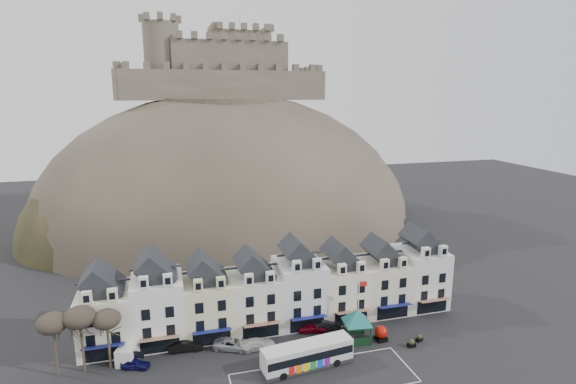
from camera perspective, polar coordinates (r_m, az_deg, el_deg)
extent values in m
cube|color=silver|center=(58.87, 4.56, -22.49)|extent=(22.00, 7.50, 0.01)
cube|color=white|center=(67.39, -22.07, -14.66)|extent=(6.80, 8.00, 8.00)
cube|color=black|center=(65.27, -22.45, -10.57)|extent=(6.80, 5.76, 2.80)
cube|color=white|center=(62.33, -24.19, -12.14)|extent=(1.20, 0.80, 1.60)
cube|color=white|center=(61.91, -21.40, -12.06)|extent=(1.20, 0.80, 1.60)
cube|color=black|center=(65.14, -22.26, -18.37)|extent=(5.10, 0.06, 2.20)
cube|color=navy|center=(63.92, -22.42, -17.67)|extent=(5.10, 1.29, 0.43)
cube|color=white|center=(66.60, -16.13, -13.97)|extent=(6.80, 8.00, 9.20)
cube|color=black|center=(64.27, -16.44, -9.32)|extent=(6.80, 5.76, 2.80)
cube|color=white|center=(61.11, -17.88, -10.88)|extent=(1.20, 0.80, 1.60)
cube|color=white|center=(61.02, -15.02, -10.73)|extent=(1.20, 0.80, 1.60)
cube|color=black|center=(64.59, -15.95, -18.16)|extent=(5.10, 0.06, 2.20)
cube|color=maroon|center=(63.36, -16.02, -17.45)|extent=(5.10, 1.29, 0.43)
cube|color=beige|center=(67.02, -10.11, -14.04)|extent=(6.80, 8.00, 8.00)
cube|color=black|center=(64.88, -10.28, -9.93)|extent=(6.80, 5.76, 2.80)
cube|color=beige|center=(61.59, -11.35, -11.53)|extent=(1.20, 0.80, 1.60)
cube|color=beige|center=(61.83, -8.53, -11.32)|extent=(1.20, 0.80, 1.60)
cube|color=black|center=(64.75, -9.63, -17.75)|extent=(5.10, 0.06, 2.20)
cube|color=navy|center=(63.53, -9.61, -17.03)|extent=(5.10, 1.29, 0.43)
cube|color=white|center=(67.86, -4.22, -13.52)|extent=(6.80, 8.00, 8.00)
cube|color=black|center=(65.75, -4.30, -9.44)|extent=(6.80, 5.76, 2.80)
cube|color=white|center=(62.34, -5.00, -11.02)|extent=(1.20, 0.80, 1.60)
cube|color=white|center=(62.90, -2.27, -10.76)|extent=(1.20, 0.80, 1.60)
cube|color=black|center=(65.62, -3.45, -17.14)|extent=(5.10, 0.06, 2.20)
cube|color=maroon|center=(64.41, -3.33, -16.42)|extent=(5.10, 1.29, 0.43)
cube|color=white|center=(69.10, 1.43, -12.44)|extent=(6.80, 8.00, 9.20)
cube|color=black|center=(66.87, 1.46, -7.93)|extent=(6.80, 5.76, 2.80)
cube|color=white|center=(63.36, 1.12, -9.40)|extent=(1.20, 0.80, 1.60)
cube|color=white|center=(64.23, 3.71, -9.12)|extent=(1.20, 0.80, 1.60)
cube|color=black|center=(67.17, 2.47, -16.38)|extent=(5.10, 0.06, 2.20)
cube|color=navy|center=(65.99, 2.67, -15.66)|extent=(5.10, 1.29, 0.43)
cube|color=white|center=(71.48, 6.77, -12.17)|extent=(6.80, 8.00, 8.00)
cube|color=black|center=(69.48, 6.88, -8.27)|extent=(6.80, 5.76, 2.80)
cube|color=white|center=(65.96, 6.86, -9.71)|extent=(1.20, 0.80, 1.60)
cube|color=white|center=(67.10, 9.26, -9.39)|extent=(1.20, 0.80, 1.60)
cube|color=black|center=(69.35, 8.02, -15.51)|extent=(5.10, 0.06, 2.20)
cube|color=maroon|center=(68.21, 8.29, -14.79)|extent=(5.10, 1.29, 0.43)
cube|color=silver|center=(74.16, 11.73, -11.42)|extent=(6.80, 8.00, 8.00)
cube|color=black|center=(72.24, 11.92, -7.64)|extent=(6.80, 5.76, 2.80)
cube|color=silver|center=(68.71, 12.18, -8.98)|extent=(1.20, 0.80, 1.60)
cube|color=silver|center=(70.09, 14.37, -8.66)|extent=(1.20, 0.80, 1.60)
cube|color=black|center=(72.12, 13.14, -14.58)|extent=(5.10, 0.06, 2.20)
cube|color=navy|center=(71.02, 13.46, -13.87)|extent=(5.10, 1.29, 0.43)
cube|color=white|center=(77.12, 16.32, -10.23)|extent=(6.80, 8.00, 9.20)
cube|color=black|center=(75.13, 16.59, -6.14)|extent=(6.80, 5.76, 2.80)
cube|color=white|center=(71.59, 17.09, -7.35)|extent=(1.20, 0.80, 1.60)
cube|color=white|center=(73.20, 19.08, -7.05)|extent=(1.20, 0.80, 1.60)
cube|color=black|center=(75.39, 17.82, -13.62)|extent=(5.10, 0.06, 2.20)
cube|color=maroon|center=(74.35, 18.17, -12.92)|extent=(5.10, 1.29, 0.43)
ellipsoid|color=#3D372F|center=(119.72, -7.78, -4.00)|extent=(96.00, 76.00, 68.00)
ellipsoid|color=#252F17|center=(113.22, -18.48, -5.51)|extent=(52.00, 44.00, 42.00)
ellipsoid|color=#3D372F|center=(128.69, 2.62, -2.73)|extent=(56.00, 48.00, 46.00)
ellipsoid|color=#252F17|center=(105.99, -8.86, -6.23)|extent=(40.00, 28.00, 28.00)
ellipsoid|color=#3D372F|center=(110.21, -1.72, -5.34)|extent=(36.00, 28.00, 24.00)
cylinder|color=#3D372F|center=(114.91, -8.24, 11.00)|extent=(30.00, 30.00, 3.00)
cube|color=brown|center=(110.93, -8.03, 13.28)|extent=(48.00, 2.20, 7.00)
cube|color=brown|center=(130.77, -9.25, 13.10)|extent=(48.00, 2.20, 7.00)
cube|color=brown|center=(120.22, -20.39, 12.57)|extent=(2.20, 22.00, 7.00)
cube|color=brown|center=(126.12, 2.49, 13.27)|extent=(2.20, 22.00, 7.00)
cube|color=brown|center=(121.32, -7.81, 15.81)|extent=(28.00, 18.00, 10.00)
cube|color=brown|center=(124.01, -6.05, 16.47)|extent=(14.00, 12.00, 13.00)
cylinder|color=brown|center=(116.11, -15.66, 15.63)|extent=(8.40, 8.40, 18.00)
cylinder|color=silver|center=(124.97, -6.15, 20.59)|extent=(0.16, 0.16, 5.00)
cylinder|color=#392E24|center=(64.02, -27.37, -17.83)|extent=(0.32, 0.32, 5.74)
ellipsoid|color=#383028|center=(62.15, -27.76, -14.54)|extent=(3.61, 3.61, 2.54)
cylinder|color=#392E24|center=(63.37, -24.61, -17.72)|extent=(0.32, 0.32, 6.02)
ellipsoid|color=#383028|center=(61.41, -24.98, -14.23)|extent=(3.78, 3.78, 2.67)
cylinder|color=#392E24|center=(63.07, -21.76, -17.91)|extent=(0.32, 0.32, 5.46)
ellipsoid|color=#383028|center=(61.25, -22.06, -14.74)|extent=(3.43, 3.43, 2.42)
cube|color=#262628|center=(60.38, 2.45, -21.05)|extent=(11.92, 4.06, 0.53)
cube|color=silver|center=(59.53, 2.46, -19.80)|extent=(11.92, 4.00, 2.68)
cube|color=black|center=(59.45, 2.46, -19.68)|extent=(11.70, 4.06, 1.01)
cube|color=silver|center=(58.90, 2.47, -18.80)|extent=(11.67, 3.87, 0.27)
cube|color=orange|center=(61.33, 7.64, -17.74)|extent=(0.21, 1.27, 0.30)
cylinder|color=black|center=(60.76, 6.17, -20.75)|extent=(1.05, 0.46, 1.02)
cylinder|color=black|center=(62.54, 5.06, -19.67)|extent=(1.05, 0.46, 1.02)
cylinder|color=black|center=(58.17, -0.63, -22.35)|extent=(1.05, 0.46, 1.02)
cylinder|color=black|center=(60.03, -1.54, -21.14)|extent=(1.05, 0.46, 1.02)
cube|color=black|center=(66.70, 7.02, -16.66)|extent=(0.19, 0.19, 2.66)
cube|color=black|center=(67.50, 9.57, -16.37)|extent=(0.19, 0.19, 2.66)
cube|color=black|center=(64.21, 7.77, -17.93)|extent=(0.19, 0.19, 2.66)
cube|color=black|center=(65.04, 10.43, -17.60)|extent=(0.19, 0.19, 2.66)
cube|color=black|center=(65.20, 8.74, -16.11)|extent=(4.08, 4.08, 0.13)
cone|color=#145A59|center=(64.73, 8.77, -15.34)|extent=(7.29, 7.29, 2.00)
cube|color=black|center=(66.97, 11.70, -17.75)|extent=(1.56, 1.56, 0.56)
sphere|color=#A41109|center=(66.47, 11.74, -17.00)|extent=(1.75, 1.75, 1.75)
cylinder|color=silver|center=(66.28, 8.93, -14.22)|extent=(0.12, 0.12, 8.20)
cube|color=red|center=(64.96, 9.52, -11.42)|extent=(1.12, 0.18, 0.72)
cube|color=white|center=(64.90, -19.31, -18.41)|extent=(3.72, 5.40, 2.26)
cube|color=black|center=(64.69, -19.34, -18.08)|extent=(1.96, 0.78, 0.97)
cube|color=black|center=(66.43, 15.40, -18.22)|extent=(1.15, 0.60, 0.57)
sphere|color=#252F17|center=(66.20, 15.42, -17.88)|extent=(0.79, 0.79, 0.79)
cube|color=black|center=(68.02, 16.33, -17.52)|extent=(1.16, 0.87, 0.52)
sphere|color=#252F17|center=(67.82, 16.35, -17.22)|extent=(0.73, 0.73, 0.73)
imported|color=#0E0E46|center=(62.99, -18.81, -19.95)|extent=(3.84, 2.53, 1.22)
imported|color=black|center=(64.75, -12.84, -18.45)|extent=(4.69, 1.94, 1.51)
imported|color=#A9ABB1|center=(64.08, -7.01, -18.61)|extent=(5.61, 4.27, 1.44)
imported|color=silver|center=(63.80, -3.90, -18.70)|extent=(4.94, 2.15, 1.41)
imported|color=#640514|center=(67.55, 3.11, -16.79)|extent=(4.43, 2.60, 1.41)
imported|color=black|center=(68.21, 4.62, -16.43)|extent=(4.90, 2.12, 1.57)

